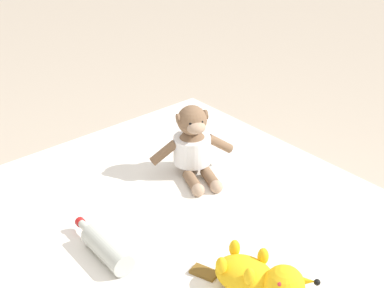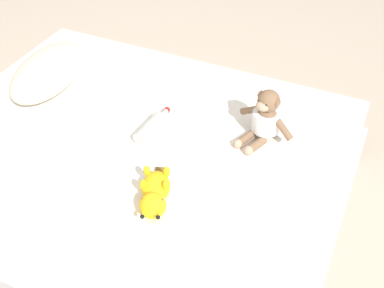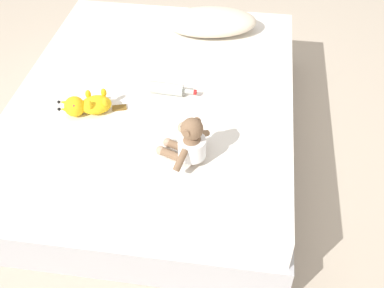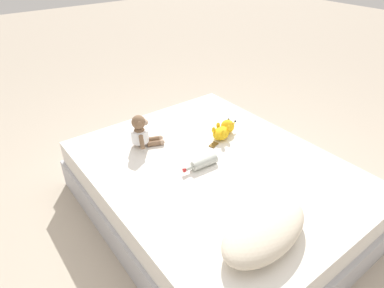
# 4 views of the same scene
# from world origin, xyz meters

# --- Properties ---
(ground_plane) EXTENTS (16.00, 16.00, 0.00)m
(ground_plane) POSITION_xyz_m (0.00, 0.00, 0.00)
(ground_plane) COLOR #B7A893
(bed) EXTENTS (1.47, 1.84, 0.39)m
(bed) POSITION_xyz_m (0.00, 0.00, 0.19)
(bed) COLOR #B2B2B7
(bed) RESTS_ON ground_plane
(pillow) EXTENTS (0.59, 0.38, 0.14)m
(pillow) POSITION_xyz_m (0.22, 0.60, 0.46)
(pillow) COLOR beige
(pillow) RESTS_ON bed
(plush_monkey) EXTENTS (0.25, 0.28, 0.24)m
(plush_monkey) POSITION_xyz_m (0.26, -0.50, 0.49)
(plush_monkey) COLOR brown
(plush_monkey) RESTS_ON bed
(plush_yellow_creature) EXTENTS (0.32, 0.18, 0.10)m
(plush_yellow_creature) POSITION_xyz_m (-0.29, -0.25, 0.44)
(plush_yellow_creature) COLOR yellow
(plush_yellow_creature) RESTS_ON bed
(glass_bottle) EXTENTS (0.25, 0.07, 0.06)m
(glass_bottle) POSITION_xyz_m (0.07, -0.04, 0.42)
(glass_bottle) COLOR #B7BCB2
(glass_bottle) RESTS_ON bed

